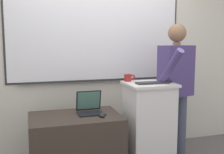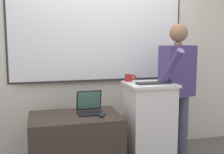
# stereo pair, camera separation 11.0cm
# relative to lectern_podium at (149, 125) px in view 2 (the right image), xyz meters

# --- Properties ---
(back_wall) EXTENTS (6.40, 0.17, 2.69)m
(back_wall) POSITION_rel_lectern_podium_xyz_m (-0.45, 0.74, 0.85)
(back_wall) COLOR beige
(back_wall) RESTS_ON ground_plane
(lectern_podium) EXTENTS (0.55, 0.51, 1.01)m
(lectern_podium) POSITION_rel_lectern_podium_xyz_m (0.00, 0.00, 0.00)
(lectern_podium) COLOR silver
(lectern_podium) RESTS_ON ground_plane
(side_desk) EXTENTS (1.00, 0.66, 0.68)m
(side_desk) POSITION_rel_lectern_podium_xyz_m (-0.87, 0.03, -0.17)
(side_desk) COLOR #382D26
(side_desk) RESTS_ON ground_plane
(person_presenter) EXTENTS (0.59, 0.61, 1.70)m
(person_presenter) POSITION_rel_lectern_podium_xyz_m (0.39, 0.07, 0.48)
(person_presenter) COLOR #474C60
(person_presenter) RESTS_ON ground_plane
(laptop) EXTENTS (0.29, 0.26, 0.25)m
(laptop) POSITION_rel_lectern_podium_xyz_m (-0.69, 0.10, 0.25)
(laptop) COLOR black
(laptop) RESTS_ON side_desk
(wireless_keyboard) EXTENTS (0.38, 0.12, 0.02)m
(wireless_keyboard) POSITION_rel_lectern_podium_xyz_m (0.01, -0.06, 0.51)
(wireless_keyboard) COLOR #2D2D30
(wireless_keyboard) RESTS_ON lectern_podium
(computer_mouse_by_laptop) EXTENTS (0.06, 0.10, 0.03)m
(computer_mouse_by_laptop) POSITION_rel_lectern_podium_xyz_m (-0.60, -0.11, 0.19)
(computer_mouse_by_laptop) COLOR black
(computer_mouse_by_laptop) RESTS_ON side_desk
(computer_mouse_by_keyboard) EXTENTS (0.06, 0.10, 0.03)m
(computer_mouse_by_keyboard) POSITION_rel_lectern_podium_xyz_m (0.22, -0.05, 0.52)
(computer_mouse_by_keyboard) COLOR black
(computer_mouse_by_keyboard) RESTS_ON lectern_podium
(coffee_mug) EXTENTS (0.14, 0.09, 0.09)m
(coffee_mug) POSITION_rel_lectern_podium_xyz_m (-0.19, 0.18, 0.55)
(coffee_mug) COLOR maroon
(coffee_mug) RESTS_ON lectern_podium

